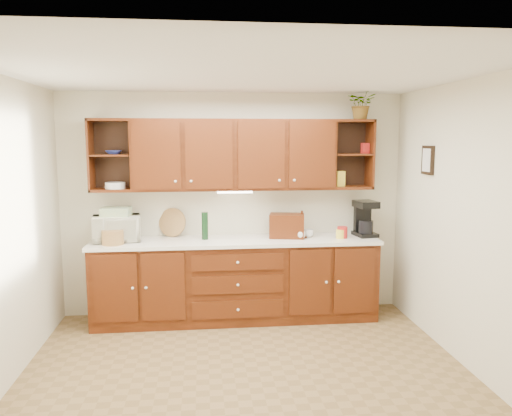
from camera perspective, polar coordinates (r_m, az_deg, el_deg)
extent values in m
plane|color=olive|center=(4.61, -0.99, -18.78)|extent=(4.00, 4.00, 0.00)
plane|color=white|center=(4.15, -1.08, 15.23)|extent=(4.00, 4.00, 0.00)
plane|color=beige|center=(5.91, -2.55, 0.43)|extent=(4.00, 0.00, 4.00)
plane|color=beige|center=(4.80, 23.51, -2.00)|extent=(0.00, 3.50, 3.50)
cube|color=black|center=(5.80, -2.31, -8.32)|extent=(3.20, 0.60, 0.90)
cube|color=silver|center=(5.67, -2.33, -3.79)|extent=(3.24, 0.64, 0.04)
cube|color=black|center=(5.70, -2.48, 6.10)|extent=(2.30, 0.33, 0.80)
cube|color=black|center=(5.93, -16.04, 5.87)|extent=(0.45, 0.02, 0.80)
cube|color=black|center=(6.10, 10.50, 6.09)|extent=(0.45, 0.02, 0.80)
cube|color=black|center=(5.78, -16.29, 5.81)|extent=(0.43, 0.30, 0.02)
cube|color=black|center=(5.95, 10.92, 6.04)|extent=(0.43, 0.30, 0.02)
cube|color=black|center=(5.95, 11.02, 9.74)|extent=(0.45, 0.33, 0.03)
cube|color=white|center=(5.68, -2.43, 1.84)|extent=(0.40, 0.05, 0.02)
cube|color=black|center=(5.53, 19.04, 5.20)|extent=(0.03, 0.24, 0.30)
cylinder|color=#A57D44|center=(5.59, -16.06, -3.24)|extent=(0.25, 0.25, 0.16)
imported|color=white|center=(5.76, -15.63, -2.27)|extent=(0.56, 0.42, 0.28)
cube|color=#E0DB69|center=(5.73, -15.70, -0.42)|extent=(0.32, 0.25, 0.09)
cylinder|color=black|center=(5.66, -5.86, -2.04)|extent=(0.08, 0.08, 0.31)
cylinder|color=#A57D44|center=(5.91, -9.52, -3.13)|extent=(0.34, 0.21, 0.33)
cube|color=black|center=(5.75, 3.55, -2.03)|extent=(0.43, 0.32, 0.28)
cylinder|color=black|center=(5.76, 5.26, -1.85)|extent=(0.03, 0.03, 0.31)
cylinder|color=black|center=(5.78, 5.24, -3.30)|extent=(0.13, 0.13, 0.02)
imported|color=white|center=(5.81, 6.02, -2.90)|extent=(0.13, 0.13, 0.09)
imported|color=white|center=(5.83, 4.62, -2.83)|extent=(0.13, 0.13, 0.09)
imported|color=white|center=(5.70, 5.09, -3.09)|extent=(0.13, 0.13, 0.09)
cylinder|color=#AE1C19|center=(5.81, 9.83, -2.75)|extent=(0.13, 0.13, 0.13)
cylinder|color=white|center=(5.71, 1.96, -2.49)|extent=(0.09, 0.09, 0.20)
cylinder|color=yellow|center=(5.79, 9.60, -2.94)|extent=(0.13, 0.13, 0.10)
cube|color=black|center=(5.98, 12.35, -2.94)|extent=(0.26, 0.32, 0.04)
cube|color=black|center=(6.06, 12.07, -1.10)|extent=(0.21, 0.10, 0.35)
cube|color=black|center=(5.93, 12.45, 0.43)|extent=(0.26, 0.32, 0.08)
cylinder|color=black|center=(5.95, 12.44, -2.14)|extent=(0.19, 0.19, 0.16)
imported|color=navy|center=(5.77, -15.95, 6.14)|extent=(0.18, 0.18, 0.04)
cylinder|color=white|center=(5.78, -15.80, 2.50)|extent=(0.25, 0.25, 0.07)
cube|color=yellow|center=(5.91, 9.58, 3.32)|extent=(0.11, 0.09, 0.18)
cube|color=#AE1C19|center=(5.96, 12.37, 6.68)|extent=(0.09, 0.08, 0.12)
imported|color=#999999|center=(5.94, 12.01, 11.57)|extent=(0.39, 0.36, 0.35)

